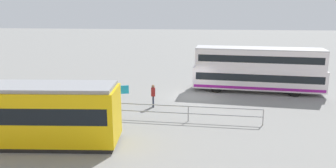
# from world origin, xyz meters

# --- Properties ---
(ground_plane) EXTENTS (160.00, 160.00, 0.00)m
(ground_plane) POSITION_xyz_m (0.00, 0.00, 0.00)
(ground_plane) COLOR gray
(double_decker_bus) EXTENTS (11.57, 3.60, 3.98)m
(double_decker_bus) POSITION_xyz_m (-5.51, -2.39, 2.03)
(double_decker_bus) COLOR silver
(double_decker_bus) RESTS_ON ground
(pedestrian_near_railing) EXTENTS (0.36, 0.36, 1.76)m
(pedestrian_near_railing) POSITION_xyz_m (3.16, 3.08, 1.02)
(pedestrian_near_railing) COLOR #33384C
(pedestrian_near_railing) RESTS_ON ground
(pedestrian_railing) EXTENTS (9.84, 0.59, 1.08)m
(pedestrian_railing) POSITION_xyz_m (0.36, 6.00, 0.75)
(pedestrian_railing) COLOR gray
(pedestrian_railing) RESTS_ON ground
(info_sign) EXTENTS (1.25, 0.39, 2.33)m
(info_sign) POSITION_xyz_m (5.16, 5.48, 1.64)
(info_sign) COLOR slate
(info_sign) RESTS_ON ground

